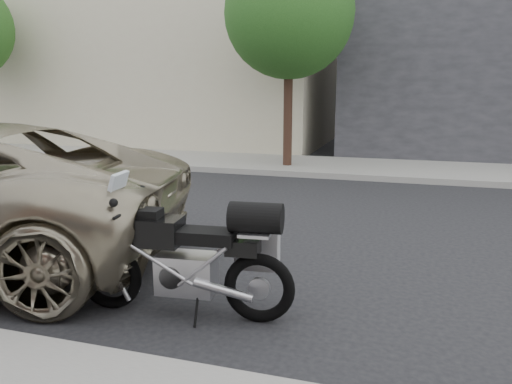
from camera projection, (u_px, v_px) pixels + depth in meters
The scene contains 5 objects.
ground at pixel (323, 239), 7.63m from camera, with size 120.00×120.00×0.00m, color black.
far_sidewalk at pixel (362, 168), 13.69m from camera, with size 44.00×3.00×0.15m, color gray.
far_building_cream at pixel (174, 46), 21.99m from camera, with size 14.00×11.00×8.00m.
street_tree_mid at pixel (289, 13), 12.94m from camera, with size 3.40×3.40×5.70m.
motorcycle at pixel (196, 256), 4.99m from camera, with size 2.31×0.88×1.46m.
Camera 1 is at (-1.17, 7.29, 2.30)m, focal length 35.00 mm.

